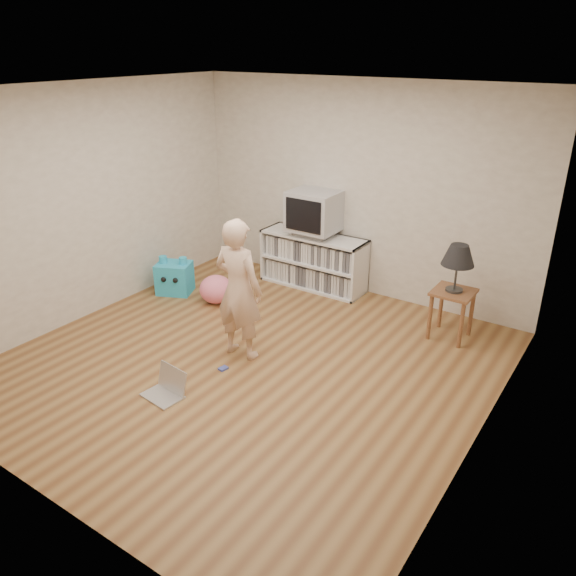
# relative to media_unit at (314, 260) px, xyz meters

# --- Properties ---
(ground) EXTENTS (4.50, 4.50, 0.00)m
(ground) POSITION_rel_media_unit_xyz_m (0.49, -2.04, -0.35)
(ground) COLOR brown
(ground) RESTS_ON ground
(walls) EXTENTS (4.52, 4.52, 2.60)m
(walls) POSITION_rel_media_unit_xyz_m (0.49, -2.04, 0.95)
(walls) COLOR #BCB3A5
(walls) RESTS_ON ground
(ceiling) EXTENTS (4.50, 4.50, 0.01)m
(ceiling) POSITION_rel_media_unit_xyz_m (0.49, -2.04, 2.25)
(ceiling) COLOR white
(ceiling) RESTS_ON walls
(media_unit) EXTENTS (1.40, 0.45, 0.70)m
(media_unit) POSITION_rel_media_unit_xyz_m (0.00, 0.00, 0.00)
(media_unit) COLOR white
(media_unit) RESTS_ON ground
(dvd_deck) EXTENTS (0.45, 0.35, 0.07)m
(dvd_deck) POSITION_rel_media_unit_xyz_m (0.00, -0.02, 0.39)
(dvd_deck) COLOR gray
(dvd_deck) RESTS_ON media_unit
(crt_tv) EXTENTS (0.60, 0.53, 0.50)m
(crt_tv) POSITION_rel_media_unit_xyz_m (-0.00, -0.02, 0.67)
(crt_tv) COLOR #ADADB2
(crt_tv) RESTS_ON dvd_deck
(side_table) EXTENTS (0.42, 0.42, 0.55)m
(side_table) POSITION_rel_media_unit_xyz_m (1.97, -0.39, 0.07)
(side_table) COLOR brown
(side_table) RESTS_ON ground
(table_lamp) EXTENTS (0.34, 0.34, 0.52)m
(table_lamp) POSITION_rel_media_unit_xyz_m (1.97, -0.39, 0.59)
(table_lamp) COLOR #333333
(table_lamp) RESTS_ON side_table
(person) EXTENTS (0.54, 0.37, 1.45)m
(person) POSITION_rel_media_unit_xyz_m (0.31, -1.94, 0.38)
(person) COLOR beige
(person) RESTS_ON ground
(laptop) EXTENTS (0.39, 0.33, 0.25)m
(laptop) POSITION_rel_media_unit_xyz_m (0.21, -2.89, -0.28)
(laptop) COLOR silver
(laptop) RESTS_ON ground
(playing_cards) EXTENTS (0.08, 0.10, 0.02)m
(playing_cards) POSITION_rel_media_unit_xyz_m (0.35, -2.28, -0.34)
(playing_cards) COLOR #414DAD
(playing_cards) RESTS_ON ground
(plush_blue) EXTENTS (0.52, 0.47, 0.49)m
(plush_blue) POSITION_rel_media_unit_xyz_m (-1.35, -1.19, -0.14)
(plush_blue) COLOR #22AEDF
(plush_blue) RESTS_ON ground
(plush_pink) EXTENTS (0.48, 0.48, 0.35)m
(plush_pink) POSITION_rel_media_unit_xyz_m (-0.72, -1.12, -0.18)
(plush_pink) COLOR pink
(plush_pink) RESTS_ON ground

